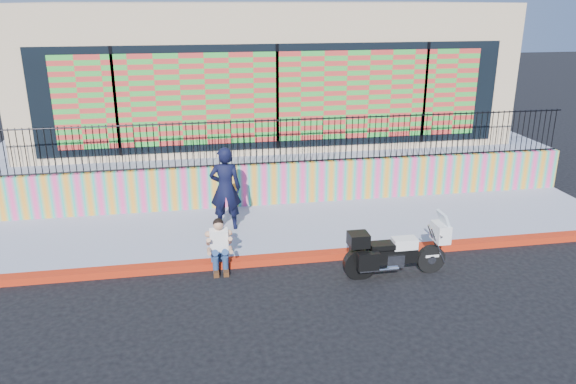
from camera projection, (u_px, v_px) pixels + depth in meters
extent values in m
plane|color=black|center=(308.00, 260.00, 12.14)|extent=(90.00, 90.00, 0.00)
cube|color=#B62A0D|center=(308.00, 257.00, 12.12)|extent=(16.00, 0.30, 0.15)
cube|color=#8E94AA|center=(294.00, 228.00, 13.65)|extent=(16.00, 3.00, 0.15)
cube|color=#FF438E|center=(283.00, 183.00, 14.94)|extent=(16.00, 0.20, 1.10)
cube|color=#8E94AA|center=(259.00, 141.00, 19.71)|extent=(16.00, 10.00, 1.25)
cube|color=#C7B784|center=(258.00, 66.00, 18.67)|extent=(14.00, 8.00, 4.00)
cube|color=black|center=(277.00, 97.00, 15.06)|extent=(12.60, 0.04, 2.80)
cube|color=red|center=(277.00, 97.00, 15.03)|extent=(11.48, 0.02, 2.40)
cylinder|color=black|center=(431.00, 259.00, 11.51)|extent=(0.59, 0.13, 0.59)
cylinder|color=black|center=(359.00, 265.00, 11.26)|extent=(0.59, 0.13, 0.59)
cube|color=black|center=(396.00, 255.00, 11.34)|extent=(0.85, 0.25, 0.30)
cube|color=silver|center=(394.00, 259.00, 11.36)|extent=(0.36, 0.30, 0.27)
cube|color=white|center=(404.00, 243.00, 11.28)|extent=(0.49, 0.29, 0.21)
cube|color=black|center=(382.00, 246.00, 11.21)|extent=(0.49, 0.30, 0.11)
cube|color=white|center=(441.00, 232.00, 11.35)|extent=(0.27, 0.47, 0.38)
cube|color=silver|center=(443.00, 219.00, 11.26)|extent=(0.16, 0.41, 0.30)
cube|color=black|center=(358.00, 240.00, 11.07)|extent=(0.39, 0.38, 0.27)
cube|color=black|center=(368.00, 261.00, 10.96)|extent=(0.43, 0.16, 0.36)
cube|color=black|center=(360.00, 250.00, 11.46)|extent=(0.43, 0.16, 0.36)
cube|color=white|center=(431.00, 255.00, 11.48)|extent=(0.29, 0.14, 0.05)
imported|color=black|center=(225.00, 188.00, 13.12)|extent=(0.77, 0.54, 2.00)
cube|color=navy|center=(219.00, 255.00, 11.82)|extent=(0.36, 0.28, 0.18)
cube|color=white|center=(219.00, 241.00, 11.66)|extent=(0.38, 0.27, 0.54)
sphere|color=tan|center=(218.00, 225.00, 11.51)|extent=(0.21, 0.21, 0.21)
cube|color=#472814|center=(216.00, 273.00, 11.45)|extent=(0.11, 0.26, 0.10)
cube|color=#472814|center=(226.00, 272.00, 11.48)|extent=(0.11, 0.26, 0.10)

